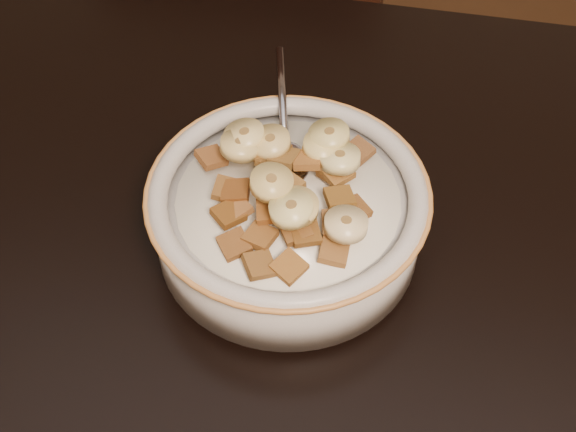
% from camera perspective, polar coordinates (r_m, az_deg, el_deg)
% --- Properties ---
extents(table, '(1.41, 0.92, 0.04)m').
position_cam_1_polar(table, '(0.60, -8.50, -10.82)').
color(table, black).
rests_on(table, floor).
extents(chair, '(0.43, 0.43, 0.92)m').
position_cam_1_polar(chair, '(1.11, -5.39, 4.48)').
color(chair, black).
rests_on(chair, floor).
extents(cereal_bowl, '(0.20, 0.20, 0.05)m').
position_cam_1_polar(cereal_bowl, '(0.62, 0.00, -0.33)').
color(cereal_bowl, silver).
rests_on(cereal_bowl, table).
extents(milk, '(0.17, 0.17, 0.00)m').
position_cam_1_polar(milk, '(0.60, 0.00, 1.17)').
color(milk, white).
rests_on(milk, cereal_bowl).
extents(spoon, '(0.05, 0.06, 0.01)m').
position_cam_1_polar(spoon, '(0.62, -0.14, 3.72)').
color(spoon, gray).
rests_on(spoon, cereal_bowl).
extents(cereal_square_0, '(0.03, 0.03, 0.01)m').
position_cam_1_polar(cereal_square_0, '(0.57, -3.84, -2.03)').
color(cereal_square_0, brown).
rests_on(cereal_square_0, milk).
extents(cereal_square_1, '(0.03, 0.03, 0.01)m').
position_cam_1_polar(cereal_square_1, '(0.58, 4.70, 0.45)').
color(cereal_square_1, brown).
rests_on(cereal_square_1, milk).
extents(cereal_square_2, '(0.03, 0.03, 0.01)m').
position_cam_1_polar(cereal_square_2, '(0.58, -0.08, 2.19)').
color(cereal_square_2, brown).
rests_on(cereal_square_2, milk).
extents(cereal_square_3, '(0.02, 0.03, 0.01)m').
position_cam_1_polar(cereal_square_3, '(0.61, -1.51, 4.44)').
color(cereal_square_3, brown).
rests_on(cereal_square_3, milk).
extents(cereal_square_4, '(0.03, 0.03, 0.01)m').
position_cam_1_polar(cereal_square_4, '(0.63, 5.01, 4.61)').
color(cereal_square_4, brown).
rests_on(cereal_square_4, milk).
extents(cereal_square_5, '(0.03, 0.03, 0.01)m').
position_cam_1_polar(cereal_square_5, '(0.56, 1.24, -1.20)').
color(cereal_square_5, brown).
rests_on(cereal_square_5, milk).
extents(cereal_square_6, '(0.02, 0.02, 0.01)m').
position_cam_1_polar(cereal_square_6, '(0.57, -1.24, 0.40)').
color(cereal_square_6, brown).
rests_on(cereal_square_6, milk).
extents(cereal_square_7, '(0.03, 0.03, 0.01)m').
position_cam_1_polar(cereal_square_7, '(0.58, -3.78, 0.48)').
color(cereal_square_7, '#955D33').
rests_on(cereal_square_7, milk).
extents(cereal_square_8, '(0.03, 0.03, 0.01)m').
position_cam_1_polar(cereal_square_8, '(0.55, 0.08, -3.63)').
color(cereal_square_8, brown).
rests_on(cereal_square_8, milk).
extents(cereal_square_9, '(0.03, 0.03, 0.01)m').
position_cam_1_polar(cereal_square_9, '(0.64, -2.70, 5.91)').
color(cereal_square_9, brown).
rests_on(cereal_square_9, milk).
extents(cereal_square_10, '(0.02, 0.02, 0.01)m').
position_cam_1_polar(cereal_square_10, '(0.59, -4.34, 1.89)').
color(cereal_square_10, brown).
rests_on(cereal_square_10, milk).
extents(cereal_square_11, '(0.03, 0.03, 0.01)m').
position_cam_1_polar(cereal_square_11, '(0.61, -1.78, 4.53)').
color(cereal_square_11, brown).
rests_on(cereal_square_11, milk).
extents(cereal_square_12, '(0.02, 0.02, 0.01)m').
position_cam_1_polar(cereal_square_12, '(0.60, -0.28, 4.19)').
color(cereal_square_12, brown).
rests_on(cereal_square_12, milk).
extents(cereal_square_13, '(0.03, 0.03, 0.01)m').
position_cam_1_polar(cereal_square_13, '(0.57, -2.01, -1.46)').
color(cereal_square_13, brown).
rests_on(cereal_square_13, milk).
extents(cereal_square_14, '(0.03, 0.03, 0.01)m').
position_cam_1_polar(cereal_square_14, '(0.61, 1.81, 4.19)').
color(cereal_square_14, brown).
rests_on(cereal_square_14, milk).
extents(cereal_square_15, '(0.03, 0.03, 0.01)m').
position_cam_1_polar(cereal_square_15, '(0.60, 3.54, 3.10)').
color(cereal_square_15, brown).
rests_on(cereal_square_15, milk).
extents(cereal_square_16, '(0.03, 0.03, 0.01)m').
position_cam_1_polar(cereal_square_16, '(0.60, 3.30, 3.21)').
color(cereal_square_16, brown).
rests_on(cereal_square_16, milk).
extents(cereal_square_17, '(0.02, 0.02, 0.01)m').
position_cam_1_polar(cereal_square_17, '(0.56, 3.28, -2.59)').
color(cereal_square_17, brown).
rests_on(cereal_square_17, milk).
extents(cereal_square_18, '(0.03, 0.03, 0.01)m').
position_cam_1_polar(cereal_square_18, '(0.55, -2.04, -3.51)').
color(cereal_square_18, brown).
rests_on(cereal_square_18, milk).
extents(cereal_square_19, '(0.02, 0.02, 0.01)m').
position_cam_1_polar(cereal_square_19, '(0.60, 1.41, 4.01)').
color(cereal_square_19, '#9A652D').
rests_on(cereal_square_19, milk).
extents(cereal_square_20, '(0.03, 0.03, 0.01)m').
position_cam_1_polar(cereal_square_20, '(0.62, -0.98, 4.73)').
color(cereal_square_20, '#9B5B22').
rests_on(cereal_square_20, milk).
extents(cereal_square_21, '(0.03, 0.03, 0.01)m').
position_cam_1_polar(cereal_square_21, '(0.58, -4.25, 0.14)').
color(cereal_square_21, brown).
rests_on(cereal_square_21, milk).
extents(cereal_square_22, '(0.03, 0.03, 0.01)m').
position_cam_1_polar(cereal_square_22, '(0.56, 0.56, -0.98)').
color(cereal_square_22, brown).
rests_on(cereal_square_22, milk).
extents(cereal_square_23, '(0.02, 0.02, 0.01)m').
position_cam_1_polar(cereal_square_23, '(0.57, 3.44, -0.50)').
color(cereal_square_23, brown).
rests_on(cereal_square_23, milk).
extents(cereal_square_24, '(0.02, 0.02, 0.01)m').
position_cam_1_polar(cereal_square_24, '(0.59, -3.75, 1.78)').
color(cereal_square_24, brown).
rests_on(cereal_square_24, milk).
extents(cereal_square_25, '(0.03, 0.03, 0.01)m').
position_cam_1_polar(cereal_square_25, '(0.62, -5.46, 4.17)').
color(cereal_square_25, brown).
rests_on(cereal_square_25, milk).
extents(cereal_square_26, '(0.03, 0.03, 0.01)m').
position_cam_1_polar(cereal_square_26, '(0.58, 3.69, 1.30)').
color(cereal_square_26, brown).
rests_on(cereal_square_26, milk).
extents(banana_slice_0, '(0.04, 0.04, 0.01)m').
position_cam_1_polar(banana_slice_0, '(0.60, 3.70, 4.12)').
color(banana_slice_0, beige).
rests_on(banana_slice_0, milk).
extents(banana_slice_1, '(0.04, 0.04, 0.02)m').
position_cam_1_polar(banana_slice_1, '(0.62, 2.91, 5.76)').
color(banana_slice_1, '#DFC571').
rests_on(banana_slice_1, milk).
extents(banana_slice_2, '(0.04, 0.04, 0.02)m').
position_cam_1_polar(banana_slice_2, '(0.61, -3.11, 5.72)').
color(banana_slice_2, '#E3D38A').
rests_on(banana_slice_2, milk).
extents(banana_slice_3, '(0.03, 0.03, 0.01)m').
position_cam_1_polar(banana_slice_3, '(0.61, -1.27, 5.26)').
color(banana_slice_3, '#ECCF72').
rests_on(banana_slice_3, milk).
extents(banana_slice_4, '(0.03, 0.03, 0.02)m').
position_cam_1_polar(banana_slice_4, '(0.61, -3.40, 5.01)').
color(banana_slice_4, '#EBD588').
rests_on(banana_slice_4, milk).
extents(banana_slice_5, '(0.04, 0.04, 0.01)m').
position_cam_1_polar(banana_slice_5, '(0.55, 0.24, 0.50)').
color(banana_slice_5, '#FFF6AA').
rests_on(banana_slice_5, milk).
extents(banana_slice_6, '(0.04, 0.04, 0.01)m').
position_cam_1_polar(banana_slice_6, '(0.61, 2.50, 4.94)').
color(banana_slice_6, '#EDCF82').
rests_on(banana_slice_6, milk).
extents(banana_slice_7, '(0.04, 0.04, 0.02)m').
position_cam_1_polar(banana_slice_7, '(0.57, -1.18, 2.38)').
color(banana_slice_7, '#CEBE74').
rests_on(banana_slice_7, milk).
extents(banana_slice_8, '(0.04, 0.04, 0.01)m').
position_cam_1_polar(banana_slice_8, '(0.61, 2.95, 5.74)').
color(banana_slice_8, '#F3E585').
rests_on(banana_slice_8, milk).
extents(banana_slice_9, '(0.04, 0.04, 0.01)m').
position_cam_1_polar(banana_slice_9, '(0.56, 4.15, -0.60)').
color(banana_slice_9, '#FCE6A8').
rests_on(banana_slice_9, milk).
extents(banana_slice_10, '(0.04, 0.04, 0.01)m').
position_cam_1_polar(banana_slice_10, '(0.56, 0.62, 0.66)').
color(banana_slice_10, '#E2C37B').
rests_on(banana_slice_10, milk).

